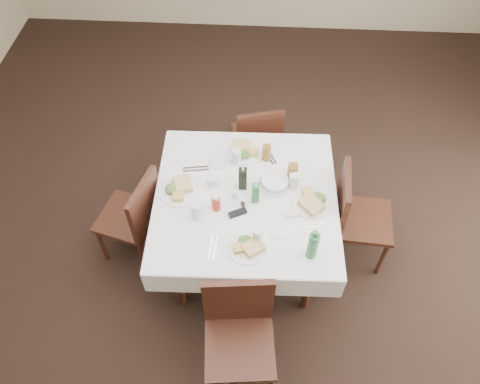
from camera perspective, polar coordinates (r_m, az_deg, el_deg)
The scene contains 33 objects.
ground_plane at distance 4.00m, azimuth -0.70°, elevation -7.87°, with size 7.00×7.00×0.00m, color black.
room_shell at distance 2.68m, azimuth -1.06°, elevation 11.10°, with size 6.04×7.04×2.80m.
dining_table at distance 3.47m, azimuth 0.69°, elevation -1.35°, with size 1.37×1.37×0.76m.
chair_north at distance 4.21m, azimuth 2.16°, elevation 6.71°, with size 0.48×0.48×0.85m.
chair_south at distance 3.14m, azimuth -0.12°, elevation -16.26°, with size 0.49×0.49×0.95m.
chair_east at distance 3.71m, azimuth 13.68°, elevation -2.48°, with size 0.47×0.47×0.92m.
chair_west at distance 3.70m, azimuth -12.55°, elevation -2.68°, with size 0.52×0.52×0.90m.
meal_north at distance 3.67m, azimuth 0.56°, elevation 5.07°, with size 0.29×0.29×0.06m.
meal_south at distance 3.13m, azimuth 0.95°, elevation -6.68°, with size 0.26×0.26×0.06m.
meal_east at distance 3.38m, azimuth 8.80°, elevation -1.15°, with size 0.30×0.30×0.07m.
meal_west at distance 3.44m, azimuth -7.44°, elevation 0.34°, with size 0.29×0.29×0.06m.
side_plate_a at distance 3.62m, azimuth -2.46°, elevation 3.80°, with size 0.18×0.18×0.01m.
side_plate_b at distance 3.23m, azimuth 5.02°, elevation -4.75°, with size 0.15×0.15×0.01m.
water_n at distance 3.57m, azimuth -0.43°, elevation 4.32°, with size 0.07×0.07×0.14m.
water_s at distance 3.13m, azimuth 2.16°, elevation -5.32°, with size 0.07×0.07×0.13m.
water_e at distance 3.43m, azimuth 6.52°, elevation 1.36°, with size 0.07×0.07×0.13m.
water_w at distance 3.25m, azimuth -5.33°, elevation -2.26°, with size 0.08×0.08×0.14m.
iced_tea_a at distance 3.60m, azimuth 3.24°, elevation 4.81°, with size 0.07×0.07×0.14m.
iced_tea_b at distance 3.46m, azimuth 6.42°, elevation 2.35°, with size 0.08×0.08×0.16m.
bread_basket at distance 3.45m, azimuth 4.26°, elevation 1.13°, with size 0.22×0.22×0.07m.
oil_cruet_dark at distance 3.38m, azimuth 0.35°, elevation 1.74°, with size 0.06×0.06×0.24m.
oil_cruet_green at distance 3.31m, azimuth 1.91°, elevation -0.03°, with size 0.05×0.05×0.22m.
ketchup_bottle at distance 3.29m, azimuth -2.95°, elevation -1.33°, with size 0.06×0.06×0.13m.
salt_shaker at distance 3.36m, azimuth -0.64°, elevation -0.36°, with size 0.04×0.04×0.08m.
pepper_shaker at distance 3.33m, azimuth 0.34°, elevation -1.28°, with size 0.03×0.03×0.07m.
coffee_mug at distance 3.45m, azimuth -3.42°, elevation 1.29°, with size 0.13×0.12×0.09m.
sunglasses at distance 3.30m, azimuth -0.32°, elevation -2.55°, with size 0.14×0.10×0.03m.
green_bottle at distance 3.06m, azimuth 8.87°, elevation -6.43°, with size 0.07×0.07×0.27m.
sugar_caddy at distance 3.30m, azimuth 6.33°, elevation -2.71°, with size 0.08×0.06×0.04m.
cutlery_n at distance 3.66m, azimuth 3.73°, elevation 4.28°, with size 0.10×0.16×0.01m.
cutlery_s at distance 3.16m, azimuth -3.32°, elevation -6.76°, with size 0.06×0.20×0.01m.
cutlery_e at distance 3.29m, azimuth 8.92°, elevation -4.01°, with size 0.16×0.05×0.01m.
cutlery_w at distance 3.58m, azimuth -5.41°, elevation 2.80°, with size 0.20×0.08×0.01m.
Camera 1 is at (0.17, -2.03, 3.45)m, focal length 35.00 mm.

